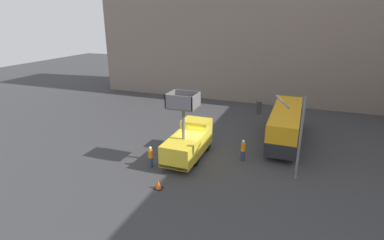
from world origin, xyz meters
The scene contains 8 objects.
ground_plane centered at (0.00, 0.00, 0.00)m, with size 120.00×120.00×0.00m, color #38383A.
building_backdrop_far centered at (0.00, 23.47, 8.83)m, with size 44.00×10.00×17.67m.
utility_truck centered at (-0.60, -0.57, 1.53)m, with size 2.41×6.08×5.93m.
city_bus centered at (6.72, 6.00, 1.91)m, with size 2.53×10.32×3.23m.
traffic_light_pole centered at (7.09, -1.46, 4.21)m, with size 3.22×2.96×6.27m.
road_worker_near_truck centered at (-2.81, -3.19, 0.88)m, with size 0.38×0.38×1.77m.
road_worker_directing centered at (3.81, 0.59, 0.92)m, with size 0.38×0.38×1.84m.
traffic_cone_near_truck centered at (-0.79, -5.86, 0.30)m, with size 0.56×0.56×0.64m.
Camera 1 is at (7.88, -22.11, 11.40)m, focal length 28.00 mm.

